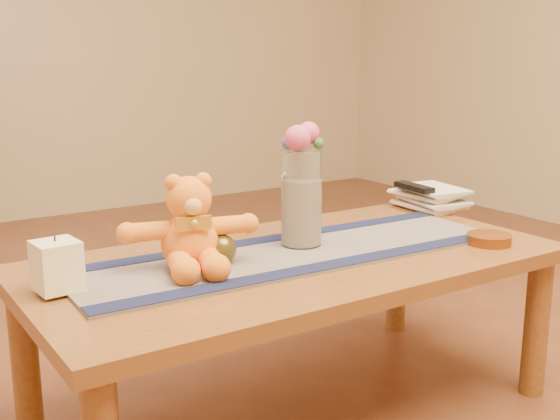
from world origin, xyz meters
TOP-DOWN VIEW (x-y plane):
  - floor at (0.00, 0.00)m, footprint 5.50×5.50m
  - coffee_table_top at (0.00, 0.00)m, footprint 1.40×0.70m
  - table_leg_fr at (0.64, -0.29)m, footprint 0.07×0.07m
  - table_leg_bl at (-0.64, 0.29)m, footprint 0.07×0.07m
  - table_leg_br at (0.64, 0.29)m, footprint 0.07×0.07m
  - persian_runner at (0.00, 0.01)m, footprint 1.21×0.39m
  - runner_border_near at (-0.00, -0.13)m, footprint 1.20×0.10m
  - runner_border_far at (0.01, 0.16)m, footprint 1.20×0.10m
  - teddy_bear at (-0.28, 0.05)m, footprint 0.38×0.34m
  - pillar_candle at (-0.61, 0.05)m, footprint 0.10×0.10m
  - candle_wick at (-0.61, 0.05)m, footprint 0.00×0.00m
  - glass_vase at (0.06, 0.06)m, footprint 0.11×0.11m
  - potpourri_fill at (0.06, 0.06)m, footprint 0.09×0.09m
  - rose_left at (0.04, 0.05)m, footprint 0.07×0.07m
  - rose_right at (0.08, 0.06)m, footprint 0.06×0.06m
  - blue_flower_back at (0.07, 0.09)m, footprint 0.04×0.04m
  - blue_flower_side at (0.03, 0.08)m, footprint 0.04×0.04m
  - leaf_sprig at (0.10, 0.04)m, footprint 0.03×0.03m
  - bronze_ball at (-0.21, 0.03)m, footprint 0.09×0.09m
  - book_bottom at (0.62, 0.21)m, footprint 0.17×0.23m
  - book_lower at (0.63, 0.21)m, footprint 0.20×0.25m
  - book_upper at (0.61, 0.22)m, footprint 0.17×0.23m
  - book_top at (0.62, 0.21)m, footprint 0.19×0.24m
  - tv_remote at (0.62, 0.20)m, footprint 0.06×0.16m
  - amber_dish at (0.52, -0.20)m, footprint 0.15×0.15m

SIDE VIEW (x-z plane):
  - floor at x=0.00m, z-range 0.00..0.00m
  - table_leg_fr at x=0.64m, z-range 0.00..0.41m
  - table_leg_bl at x=-0.64m, z-range 0.00..0.41m
  - table_leg_br at x=0.64m, z-range 0.00..0.41m
  - coffee_table_top at x=0.00m, z-range 0.41..0.45m
  - persian_runner at x=0.00m, z-range 0.45..0.46m
  - runner_border_near at x=0.00m, z-range 0.46..0.46m
  - runner_border_far at x=0.01m, z-range 0.46..0.46m
  - book_bottom at x=0.62m, z-range 0.45..0.47m
  - amber_dish at x=0.52m, z-range 0.45..0.48m
  - book_lower at x=0.63m, z-range 0.47..0.49m
  - bronze_ball at x=-0.21m, z-range 0.46..0.53m
  - book_upper at x=0.61m, z-range 0.49..0.51m
  - pillar_candle at x=-0.61m, z-range 0.46..0.57m
  - book_top at x=0.62m, z-range 0.51..0.53m
  - tv_remote at x=0.62m, z-range 0.53..0.54m
  - potpourri_fill at x=0.06m, z-range 0.46..0.64m
  - teddy_bear at x=-0.28m, z-range 0.46..0.68m
  - candle_wick at x=-0.61m, z-range 0.57..0.58m
  - glass_vase at x=0.06m, z-range 0.46..0.72m
  - leaf_sprig at x=0.10m, z-range 0.72..0.75m
  - blue_flower_side at x=0.03m, z-range 0.72..0.76m
  - blue_flower_back at x=0.07m, z-range 0.72..0.77m
  - rose_left at x=0.04m, z-range 0.72..0.79m
  - rose_right at x=0.08m, z-range 0.73..0.79m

